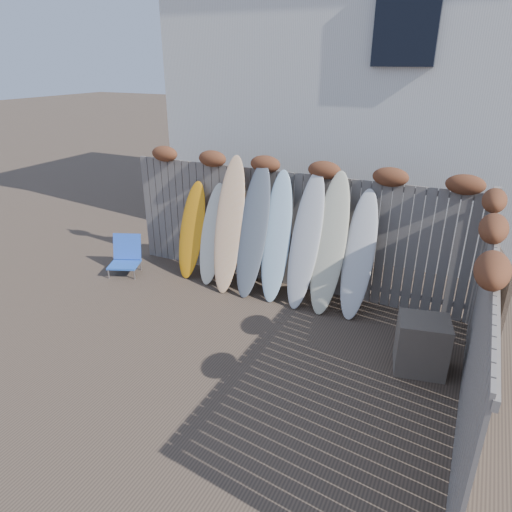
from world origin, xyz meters
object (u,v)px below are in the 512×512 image
at_px(beach_chair, 126,256).
at_px(surfboard_0, 192,230).
at_px(wooden_crate, 421,345).
at_px(lattice_panel, 487,316).

bearing_deg(beach_chair, surfboard_0, 22.17).
height_order(beach_chair, wooden_crate, wooden_crate).
bearing_deg(wooden_crate, beach_chair, 173.05).
height_order(lattice_panel, surfboard_0, surfboard_0).
bearing_deg(wooden_crate, surfboard_0, 164.81).
relative_size(beach_chair, lattice_panel, 0.43).
distance_m(lattice_panel, surfboard_0, 4.90).
xyz_separation_m(lattice_panel, surfboard_0, (-4.81, 0.91, 0.02)).
relative_size(beach_chair, wooden_crate, 0.99).
height_order(wooden_crate, surfboard_0, surfboard_0).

